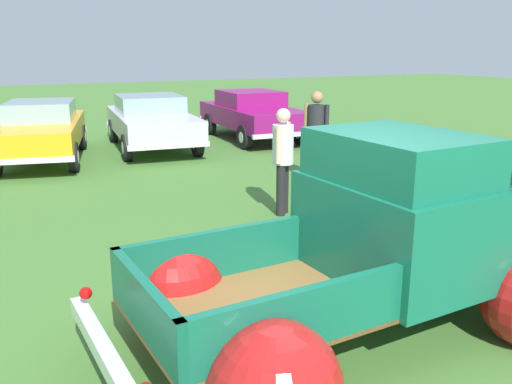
{
  "coord_description": "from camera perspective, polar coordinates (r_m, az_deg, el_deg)",
  "views": [
    {
      "loc": [
        -2.83,
        -3.82,
        2.68
      ],
      "look_at": [
        0.0,
        1.9,
        0.98
      ],
      "focal_mm": 38.19,
      "sensor_mm": 36.0,
      "label": 1
    }
  ],
  "objects": [
    {
      "name": "show_car_2",
      "position": [
        16.37,
        -0.4,
        8.27
      ],
      "size": [
        2.1,
        4.53,
        1.43
      ],
      "rotation": [
        0.0,
        0.0,
        -1.62
      ],
      "color": "black",
      "rests_on": "ground"
    },
    {
      "name": "spectator_1",
      "position": [
        8.82,
        2.83,
        3.93
      ],
      "size": [
        0.48,
        0.48,
        1.75
      ],
      "rotation": [
        0.0,
        0.0,
        5.45
      ],
      "color": "black",
      "rests_on": "ground"
    },
    {
      "name": "spectator_0",
      "position": [
        11.17,
        6.32,
        6.48
      ],
      "size": [
        0.48,
        0.48,
        1.83
      ],
      "rotation": [
        0.0,
        0.0,
        0.65
      ],
      "color": "gray",
      "rests_on": "ground"
    },
    {
      "name": "ground_plane",
      "position": [
        5.45,
        9.19,
        -14.7
      ],
      "size": [
        80.0,
        80.0,
        0.0
      ],
      "primitive_type": "plane",
      "color": "#477A33"
    },
    {
      "name": "vintage_pickup_truck",
      "position": [
        5.36,
        12.79,
        -6.45
      ],
      "size": [
        4.72,
        2.97,
        1.96
      ],
      "rotation": [
        0.0,
        0.0,
        0.06
      ],
      "color": "black",
      "rests_on": "ground"
    },
    {
      "name": "show_car_0",
      "position": [
        14.14,
        -21.54,
        6.18
      ],
      "size": [
        2.73,
        4.8,
        1.43
      ],
      "rotation": [
        0.0,
        0.0,
        -1.79
      ],
      "color": "black",
      "rests_on": "ground"
    },
    {
      "name": "show_car_1",
      "position": [
        15.08,
        -10.92,
        7.45
      ],
      "size": [
        2.39,
        4.8,
        1.43
      ],
      "rotation": [
        0.0,
        0.0,
        -1.67
      ],
      "color": "black",
      "rests_on": "ground"
    }
  ]
}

